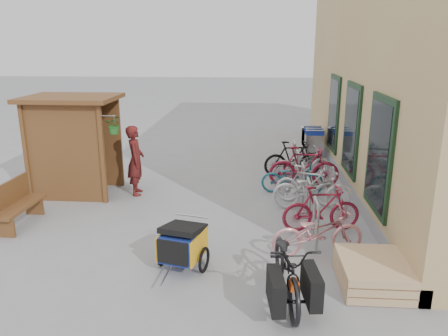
# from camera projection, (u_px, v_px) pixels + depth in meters

# --- Properties ---
(ground) EXTENTS (80.00, 80.00, 0.00)m
(ground) POSITION_uv_depth(u_px,v_px,m) (192.00, 240.00, 8.30)
(ground) COLOR gray
(kiosk) EXTENTS (2.49, 1.65, 2.40)m
(kiosk) POSITION_uv_depth(u_px,v_px,m) (70.00, 132.00, 10.46)
(kiosk) COLOR brown
(kiosk) RESTS_ON ground
(bike_rack) EXTENTS (0.05, 5.35, 0.86)m
(bike_rack) POSITION_uv_depth(u_px,v_px,m) (303.00, 179.00, 10.30)
(bike_rack) COLOR #A5A8AD
(bike_rack) RESTS_ON ground
(pallet_stack) EXTENTS (1.00, 1.20, 0.40)m
(pallet_stack) POSITION_uv_depth(u_px,v_px,m) (373.00, 273.00, 6.69)
(pallet_stack) COLOR tan
(pallet_stack) RESTS_ON ground
(bench) EXTENTS (0.49, 1.47, 0.92)m
(bench) POSITION_uv_depth(u_px,v_px,m) (15.00, 203.00, 8.85)
(bench) COLOR brown
(bench) RESTS_ON ground
(shopping_carts) EXTENTS (0.58, 1.61, 1.04)m
(shopping_carts) POSITION_uv_depth(u_px,v_px,m) (312.00, 138.00, 14.19)
(shopping_carts) COLOR silver
(shopping_carts) RESTS_ON ground
(child_trailer) EXTENTS (0.89, 1.39, 0.80)m
(child_trailer) POSITION_uv_depth(u_px,v_px,m) (182.00, 243.00, 7.16)
(child_trailer) COLOR navy
(child_trailer) RESTS_ON ground
(cargo_bike) EXTENTS (0.86, 1.97, 1.00)m
(cargo_bike) POSITION_uv_depth(u_px,v_px,m) (288.00, 268.00, 6.27)
(cargo_bike) COLOR black
(cargo_bike) RESTS_ON ground
(person_kiosk) EXTENTS (0.51, 0.69, 1.71)m
(person_kiosk) POSITION_uv_depth(u_px,v_px,m) (136.00, 160.00, 10.59)
(person_kiosk) COLOR maroon
(person_kiosk) RESTS_ON ground
(bike_0) EXTENTS (1.73, 0.92, 0.86)m
(bike_0) POSITION_uv_depth(u_px,v_px,m) (318.00, 232.00, 7.60)
(bike_0) COLOR #D48990
(bike_0) RESTS_ON ground
(bike_1) EXTENTS (1.61, 0.68, 0.94)m
(bike_1) POSITION_uv_depth(u_px,v_px,m) (321.00, 209.00, 8.57)
(bike_1) COLOR maroon
(bike_1) RESTS_ON ground
(bike_2) EXTENTS (1.77, 0.62, 0.93)m
(bike_2) POSITION_uv_depth(u_px,v_px,m) (312.00, 189.00, 9.72)
(bike_2) COLOR silver
(bike_2) RESTS_ON ground
(bike_3) EXTENTS (1.58, 0.90, 0.92)m
(bike_3) POSITION_uv_depth(u_px,v_px,m) (308.00, 185.00, 10.01)
(bike_3) COLOR silver
(bike_3) RESTS_ON ground
(bike_4) EXTENTS (1.56, 0.59, 0.81)m
(bike_4) POSITION_uv_depth(u_px,v_px,m) (293.00, 178.00, 10.76)
(bike_4) COLOR #1A5568
(bike_4) RESTS_ON ground
(bike_5) EXTENTS (1.80, 0.53, 1.07)m
(bike_5) POSITION_uv_depth(u_px,v_px,m) (304.00, 167.00, 11.18)
(bike_5) COLOR maroon
(bike_5) RESTS_ON ground
(bike_6) EXTENTS (1.74, 1.01, 0.86)m
(bike_6) POSITION_uv_depth(u_px,v_px,m) (302.00, 163.00, 11.93)
(bike_6) COLOR silver
(bike_6) RESTS_ON ground
(bike_7) EXTENTS (1.72, 0.81, 1.00)m
(bike_7) POSITION_uv_depth(u_px,v_px,m) (293.00, 158.00, 12.15)
(bike_7) COLOR black
(bike_7) RESTS_ON ground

